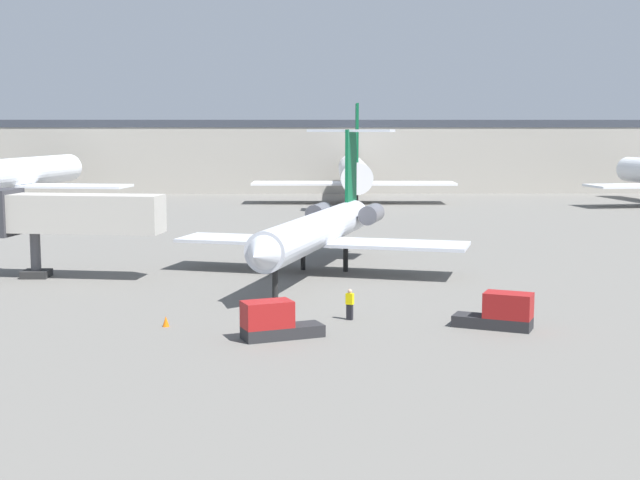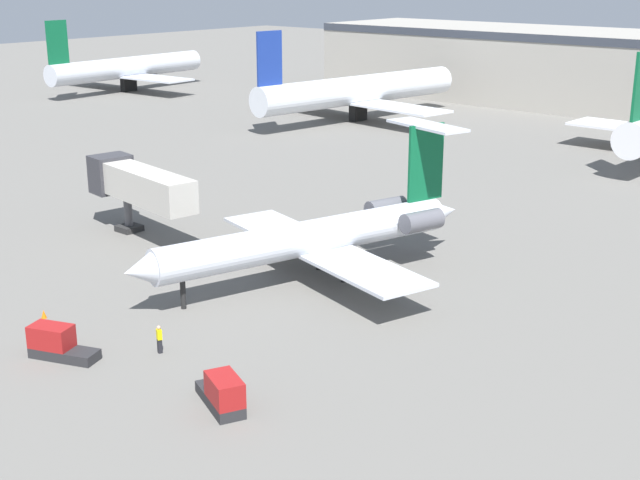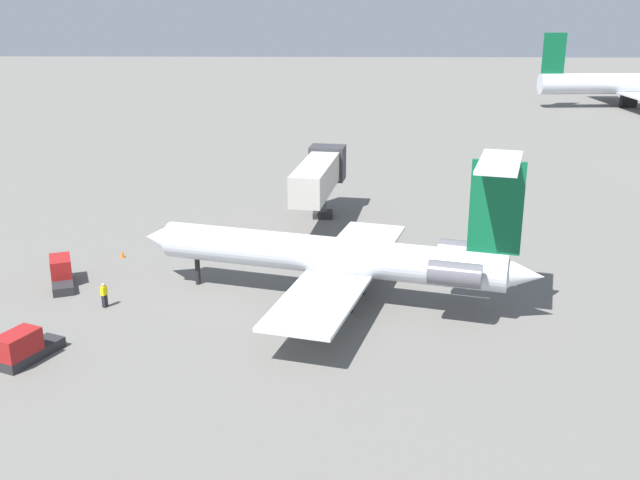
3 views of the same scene
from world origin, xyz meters
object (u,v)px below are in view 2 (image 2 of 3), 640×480
object	(u,v)px
parked_airliner_west_mid	(357,91)
regional_jet	(320,234)
traffic_cone_near	(44,314)
jet_bridge	(136,184)
ground_crew_marshaller	(159,339)
baggage_tug_lead	(223,394)
baggage_tug_trailing	(57,344)
parked_airliner_west_end	(127,68)

from	to	relation	value
parked_airliner_west_mid	regional_jet	bearing A→B (deg)	-53.71
traffic_cone_near	jet_bridge	bearing A→B (deg)	122.92
jet_bridge	ground_crew_marshaller	world-z (taller)	jet_bridge
jet_bridge	traffic_cone_near	size ratio (longest dim) A/B	23.88
baggage_tug_lead	parked_airliner_west_mid	distance (m)	87.06
regional_jet	baggage_tug_trailing	distance (m)	20.16
regional_jet	baggage_tug_trailing	xyz separation A→B (m)	(-2.58, -19.85, -2.46)
ground_crew_marshaller	parked_airliner_west_end	bearing A→B (deg)	143.68
jet_bridge	parked_airliner_west_end	bearing A→B (deg)	143.34
ground_crew_marshaller	regional_jet	bearing A→B (deg)	94.86
baggage_tug_trailing	parked_airliner_west_end	size ratio (longest dim) A/B	0.13
ground_crew_marshaller	parked_airliner_west_end	size ratio (longest dim) A/B	0.05
regional_jet	jet_bridge	size ratio (longest dim) A/B	2.05
baggage_tug_lead	traffic_cone_near	size ratio (longest dim) A/B	7.68
ground_crew_marshaller	baggage_tug_trailing	distance (m)	5.75
traffic_cone_near	baggage_tug_trailing	bearing A→B (deg)	-25.22
parked_airliner_west_end	parked_airliner_west_mid	xyz separation A→B (m)	(50.50, 2.46, 0.20)
regional_jet	parked_airliner_west_mid	size ratio (longest dim) A/B	0.73
parked_airliner_west_mid	baggage_tug_lead	bearing A→B (deg)	-55.88
baggage_tug_lead	jet_bridge	bearing A→B (deg)	149.70
baggage_tug_trailing	baggage_tug_lead	bearing A→B (deg)	9.73
parked_airliner_west_mid	ground_crew_marshaller	bearing A→B (deg)	-59.51
baggage_tug_lead	traffic_cone_near	bearing A→B (deg)	177.65
parked_airliner_west_end	baggage_tug_trailing	bearing A→B (deg)	-39.21
baggage_tug_lead	baggage_tug_trailing	xyz separation A→B (m)	(-11.61, -1.99, 0.00)
jet_bridge	ground_crew_marshaller	distance (m)	24.05
regional_jet	baggage_tug_lead	size ratio (longest dim) A/B	6.36
jet_bridge	baggage_tug_lead	bearing A→B (deg)	-30.30
baggage_tug_lead	baggage_tug_trailing	size ratio (longest dim) A/B	1.00
parked_airliner_west_end	traffic_cone_near	bearing A→B (deg)	-40.03
traffic_cone_near	parked_airliner_west_mid	distance (m)	78.03
regional_jet	parked_airliner_west_mid	xyz separation A→B (m)	(-39.77, 54.16, 1.02)
regional_jet	parked_airliner_west_end	size ratio (longest dim) A/B	0.82
traffic_cone_near	parked_airliner_west_mid	bearing A→B (deg)	113.80
ground_crew_marshaller	baggage_tug_trailing	size ratio (longest dim) A/B	0.40
regional_jet	baggage_tug_trailing	bearing A→B (deg)	-97.41
baggage_tug_trailing	parked_airliner_west_mid	bearing A→B (deg)	116.68
baggage_tug_lead	parked_airliner_west_mid	bearing A→B (deg)	124.12
ground_crew_marshaller	baggage_tug_trailing	bearing A→B (deg)	-132.88
baggage_tug_lead	traffic_cone_near	distance (m)	17.38
ground_crew_marshaller	parked_airliner_west_end	xyz separation A→B (m)	(-91.60, 67.33, 3.26)
ground_crew_marshaller	baggage_tug_trailing	xyz separation A→B (m)	(-3.91, -4.21, -0.02)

